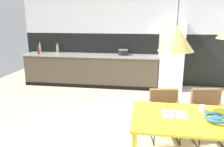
% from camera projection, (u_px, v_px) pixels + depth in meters
% --- Properties ---
extents(ground_plane, '(9.17, 9.17, 0.00)m').
position_uv_depth(ground_plane, '(139.00, 142.00, 3.47)').
color(ground_plane, '#C7B590').
extents(back_wall_splashback_dark, '(7.05, 0.12, 1.47)m').
position_uv_depth(back_wall_splashback_dark, '(143.00, 59.00, 6.37)').
color(back_wall_splashback_dark, black).
rests_on(back_wall_splashback_dark, ground).
extents(back_wall_panel_upper, '(7.05, 0.12, 1.47)m').
position_uv_depth(back_wall_panel_upper, '(145.00, 7.00, 6.00)').
color(back_wall_panel_upper, silver).
rests_on(back_wall_panel_upper, back_wall_splashback_dark).
extents(kitchen_counter, '(3.81, 0.63, 0.90)m').
position_uv_depth(kitchen_counter, '(91.00, 70.00, 6.31)').
color(kitchen_counter, '#4A3F30').
rests_on(kitchen_counter, ground).
extents(refrigerator_column, '(0.62, 0.60, 1.89)m').
position_uv_depth(refrigerator_column, '(171.00, 55.00, 5.86)').
color(refrigerator_column, silver).
rests_on(refrigerator_column, ground).
extents(dining_table, '(1.55, 0.88, 0.75)m').
position_uv_depth(dining_table, '(197.00, 122.00, 2.62)').
color(dining_table, gold).
rests_on(dining_table, ground).
extents(armchair_corner_seat, '(0.55, 0.53, 0.78)m').
position_uv_depth(armchair_corner_seat, '(165.00, 108.00, 3.51)').
color(armchair_corner_seat, brown).
rests_on(armchair_corner_seat, ground).
extents(armchair_far_side, '(0.55, 0.54, 0.82)m').
position_uv_depth(armchair_far_side, '(208.00, 109.00, 3.41)').
color(armchair_far_side, brown).
rests_on(armchair_far_side, ground).
extents(fruit_bowl, '(0.26, 0.26, 0.07)m').
position_uv_depth(fruit_bowl, '(216.00, 118.00, 2.51)').
color(fruit_bowl, '#33607F').
rests_on(fruit_bowl, dining_table).
extents(open_book, '(0.29, 0.24, 0.02)m').
position_uv_depth(open_book, '(174.00, 114.00, 2.70)').
color(open_book, white).
rests_on(open_book, dining_table).
extents(mug_glass_clear, '(0.13, 0.09, 0.09)m').
position_uv_depth(mug_glass_clear, '(203.00, 109.00, 2.77)').
color(mug_glass_clear, white).
rests_on(mug_glass_clear, dining_table).
extents(cooking_pot, '(0.28, 0.28, 0.18)m').
position_uv_depth(cooking_pot, '(123.00, 52.00, 6.10)').
color(cooking_pot, black).
rests_on(cooking_pot, kitchen_counter).
extents(bottle_oil_tall, '(0.06, 0.06, 0.25)m').
position_uv_depth(bottle_oil_tall, '(38.00, 51.00, 6.27)').
color(bottle_oil_tall, maroon).
rests_on(bottle_oil_tall, kitchen_counter).
extents(bottle_vinegar_dark, '(0.07, 0.07, 0.29)m').
position_uv_depth(bottle_vinegar_dark, '(58.00, 49.00, 6.46)').
color(bottle_vinegar_dark, tan).
rests_on(bottle_vinegar_dark, kitchen_counter).
extents(bottle_spice_small, '(0.06, 0.06, 0.31)m').
position_uv_depth(bottle_spice_small, '(40.00, 48.00, 6.57)').
color(bottle_spice_small, tan).
rests_on(bottle_spice_small, kitchen_counter).
extents(pendant_lamp_over_table_near, '(0.40, 0.40, 1.35)m').
position_uv_depth(pendant_lamp_over_table_near, '(176.00, 39.00, 2.41)').
color(pendant_lamp_over_table_near, black).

